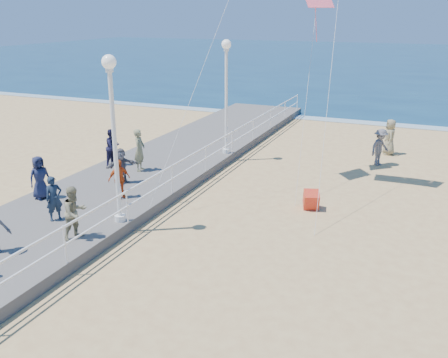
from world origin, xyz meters
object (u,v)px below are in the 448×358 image
at_px(lamp_post_far, 226,85).
at_px(beach_walker_c, 390,137).
at_px(lamp_post_mid, 113,123).
at_px(spectator_0, 54,199).
at_px(spectator_5, 121,166).
at_px(spectator_6, 140,150).
at_px(spectator_7, 113,147).
at_px(beach_walker_a, 380,147).
at_px(box_kite, 311,201).
at_px(spectator_4, 40,177).
at_px(spectator_3, 119,179).
at_px(spectator_1, 75,213).

relative_size(lamp_post_far, beach_walker_c, 2.95).
distance_m(lamp_post_far, beach_walker_c, 8.79).
xyz_separation_m(lamp_post_mid, spectator_0, (-1.99, -0.75, -2.51)).
relative_size(spectator_5, spectator_6, 0.78).
bearing_deg(spectator_7, spectator_6, -95.08).
height_order(lamp_post_far, spectator_0, lamp_post_far).
xyz_separation_m(lamp_post_mid, spectator_7, (-3.82, 5.16, -2.44)).
xyz_separation_m(spectator_0, spectator_6, (-0.33, 5.72, 0.16)).
bearing_deg(beach_walker_a, beach_walker_c, 24.80).
bearing_deg(lamp_post_far, box_kite, -40.80).
height_order(spectator_4, spectator_6, spectator_6).
relative_size(lamp_post_far, spectator_3, 3.67).
bearing_deg(spectator_4, spectator_0, -103.87).
bearing_deg(spectator_7, box_kite, -92.09).
xyz_separation_m(spectator_5, box_kite, (7.40, 1.17, -0.81)).
distance_m(lamp_post_mid, spectator_4, 4.62).
distance_m(lamp_post_far, spectator_1, 10.89).
bearing_deg(lamp_post_far, spectator_6, -119.89).
height_order(lamp_post_far, spectator_5, lamp_post_far).
bearing_deg(spectator_7, spectator_4, -177.91).
bearing_deg(beach_walker_a, lamp_post_mid, 179.11).
bearing_deg(spectator_6, beach_walker_a, -68.90).
xyz_separation_m(spectator_7, box_kite, (9.11, -0.73, -0.92)).
relative_size(spectator_5, beach_walker_a, 0.81).
distance_m(beach_walker_a, beach_walker_c, 2.16).
distance_m(spectator_3, spectator_5, 1.70).
height_order(spectator_1, spectator_4, spectator_1).
relative_size(spectator_0, spectator_1, 0.91).
height_order(spectator_4, beach_walker_c, spectator_4).
bearing_deg(lamp_post_mid, beach_walker_a, 58.13).
distance_m(lamp_post_mid, spectator_6, 5.96).
xyz_separation_m(lamp_post_mid, spectator_4, (-3.85, 0.65, -2.46)).
xyz_separation_m(lamp_post_far, spectator_1, (-0.46, -10.60, -2.44)).
relative_size(spectator_1, box_kite, 2.73).
distance_m(spectator_5, beach_walker_c, 13.65).
relative_size(lamp_post_far, spectator_6, 2.93).
bearing_deg(spectator_0, spectator_3, 13.90).
height_order(spectator_7, beach_walker_c, spectator_7).
relative_size(spectator_0, spectator_3, 1.03).
bearing_deg(spectator_5, spectator_0, -143.65).
bearing_deg(spectator_7, lamp_post_mid, -141.00).
height_order(lamp_post_mid, box_kite, lamp_post_mid).
xyz_separation_m(lamp_post_far, spectator_0, (-1.99, -9.75, -2.51)).
distance_m(spectator_4, beach_walker_a, 15.05).
relative_size(spectator_4, spectator_6, 0.88).
bearing_deg(box_kite, beach_walker_c, 59.07).
bearing_deg(spectator_3, spectator_0, -166.81).
xyz_separation_m(spectator_6, beach_walker_c, (9.48, 8.32, -0.40)).
height_order(spectator_3, spectator_5, spectator_3).
xyz_separation_m(spectator_4, beach_walker_a, (10.78, 10.49, -0.32)).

